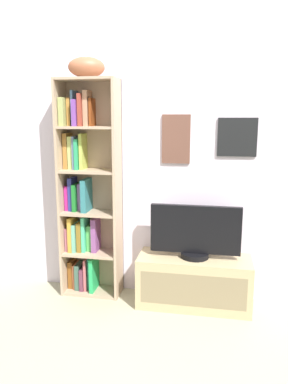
% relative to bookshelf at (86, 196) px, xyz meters
% --- Properties ---
extents(ground, '(5.20, 5.20, 0.04)m').
position_rel_bookshelf_xyz_m(ground, '(0.64, -1.01, -0.87)').
color(ground, '#A4A386').
extents(back_wall, '(4.80, 0.08, 2.58)m').
position_rel_bookshelf_xyz_m(back_wall, '(0.64, 0.12, 0.44)').
color(back_wall, silver).
rests_on(back_wall, ground).
extents(bookshelf, '(0.49, 0.24, 1.79)m').
position_rel_bookshelf_xyz_m(bookshelf, '(0.00, 0.00, 0.00)').
color(bookshelf, tan).
rests_on(bookshelf, ground).
extents(football, '(0.32, 0.25, 0.16)m').
position_rel_bookshelf_xyz_m(football, '(0.05, -0.03, 1.02)').
color(football, '#955437').
rests_on(football, bookshelf).
extents(tv_stand, '(0.89, 0.36, 0.40)m').
position_rel_bookshelf_xyz_m(tv_stand, '(0.92, -0.09, -0.65)').
color(tv_stand, tan).
rests_on(tv_stand, ground).
extents(television, '(0.70, 0.22, 0.42)m').
position_rel_bookshelf_xyz_m(television, '(0.92, -0.09, -0.24)').
color(television, black).
rests_on(television, tv_stand).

